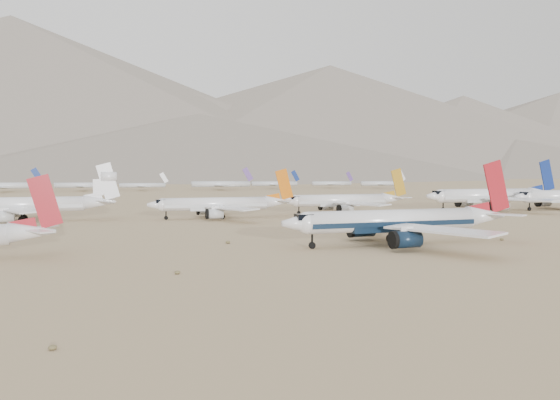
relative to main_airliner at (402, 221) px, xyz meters
name	(u,v)px	position (x,y,z in m)	size (l,w,h in m)	color
ground	(402,247)	(-1.46, -2.50, -4.58)	(7000.00, 7000.00, 0.00)	#917A54
main_airliner	(402,221)	(0.00, 0.00, 0.00)	(47.24, 46.14, 16.67)	white
row2_navy_widebody	(492,196)	(80.63, 72.48, 0.70)	(53.17, 51.99, 18.92)	white
row2_gold_tail	(346,201)	(23.57, 76.18, -0.27)	(43.30, 42.35, 15.42)	white
row2_orange_tail	(222,204)	(-20.81, 69.35, -0.32)	(42.59, 41.67, 15.19)	white
row2_white_trijet	(27,204)	(-75.43, 75.04, 0.33)	(47.84, 46.76, 16.95)	white
distant_storage_row	(110,185)	(-49.94, 321.87, -0.14)	(461.05, 57.81, 15.33)	silver
mountain_range	(143,114)	(68.72, 1645.52, 185.73)	(7354.00, 3024.00, 470.00)	slate
foothills	(356,149)	(525.22, 1097.50, 62.57)	(4637.50, 1395.00, 155.00)	slate
desert_scrub	(431,273)	(-12.54, -28.98, -4.30)	(247.37, 121.67, 0.63)	brown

